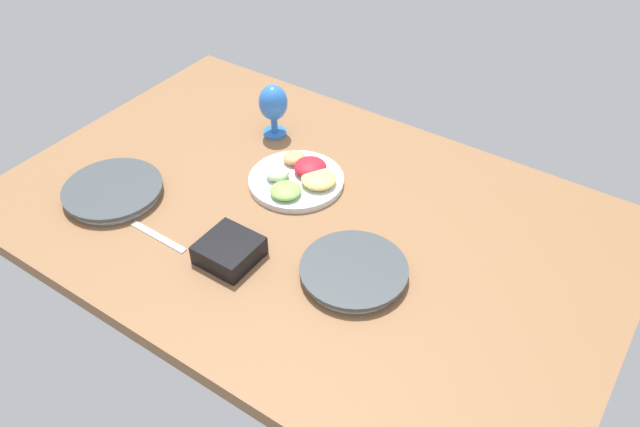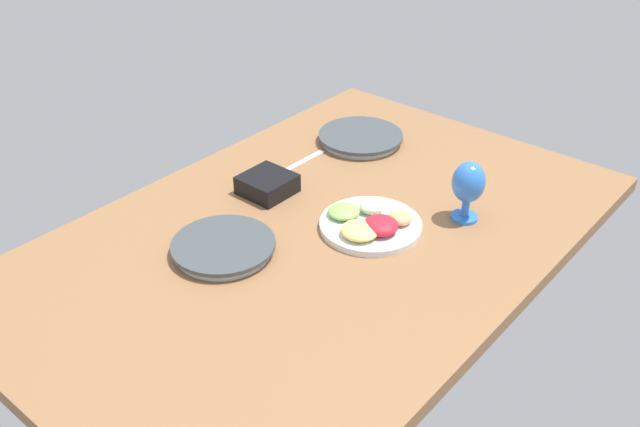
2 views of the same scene
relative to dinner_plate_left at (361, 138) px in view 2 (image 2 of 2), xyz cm
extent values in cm
cube|color=#8C603D|center=(46.99, 22.65, -3.49)|extent=(160.00, 104.00, 4.00)
cylinder|color=silver|center=(0.00, 0.00, -0.60)|extent=(24.25, 24.25, 1.79)
cylinder|color=#3E4549|center=(0.00, 0.00, 0.84)|extent=(26.36, 26.36, 1.08)
cylinder|color=silver|center=(68.64, 10.88, -0.60)|extent=(23.23, 23.23, 1.79)
cylinder|color=#3E4549|center=(68.64, 10.88, 0.83)|extent=(25.25, 25.25, 1.07)
cylinder|color=silver|center=(37.24, 31.69, -0.59)|extent=(26.10, 26.10, 1.80)
ellipsoid|color=#F9E072|center=(43.68, 33.13, 1.82)|extent=(9.47, 9.47, 3.02)
ellipsoid|color=red|center=(38.97, 35.96, 2.12)|extent=(8.89, 8.89, 3.62)
ellipsoid|color=#F2A566|center=(32.55, 37.35, 1.76)|extent=(6.18, 6.18, 2.91)
ellipsoid|color=beige|center=(33.09, 28.84, 1.91)|extent=(6.24, 6.24, 3.20)
ellipsoid|color=#8CC659|center=(39.11, 24.41, 1.57)|extent=(8.23, 8.23, 2.53)
cylinder|color=blue|center=(17.81, 47.57, -0.99)|extent=(7.00, 7.00, 1.00)
cylinder|color=blue|center=(17.81, 47.57, 1.73)|extent=(2.00, 2.00, 4.45)
ellipsoid|color=blue|center=(17.81, 47.57, 9.43)|extent=(8.52, 8.52, 10.95)
cube|color=black|center=(41.15, -0.80, 1.11)|extent=(13.08, 13.08, 5.21)
cube|color=tan|center=(41.15, -0.80, 2.78)|extent=(10.73, 10.73, 1.67)
cube|color=silver|center=(21.55, -5.17, -1.19)|extent=(18.03, 2.14, 0.60)
camera|label=1|loc=(119.71, -78.34, 106.69)|focal=35.83mm
camera|label=2|loc=(160.31, 118.90, 98.15)|focal=39.74mm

